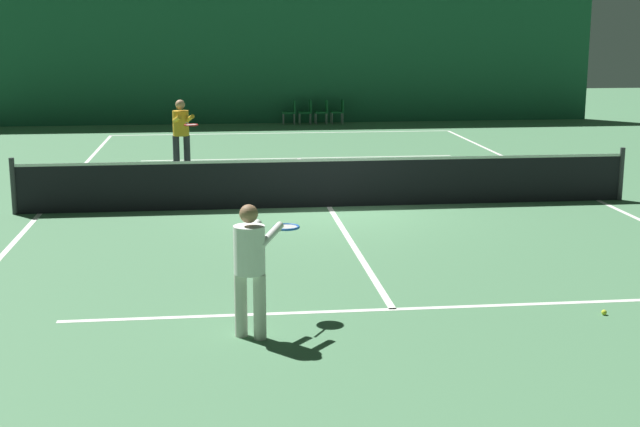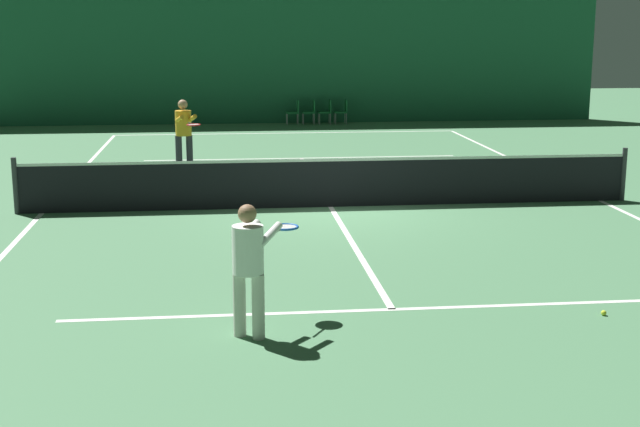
{
  "view_description": "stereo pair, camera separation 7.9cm",
  "coord_description": "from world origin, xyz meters",
  "px_view_note": "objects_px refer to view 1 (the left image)",
  "views": [
    {
      "loc": [
        -2.15,
        -16.91,
        3.53
      ],
      "look_at": [
        -0.73,
        -4.71,
        0.89
      ],
      "focal_mm": 50.0,
      "sensor_mm": 36.0,
      "label": 1
    },
    {
      "loc": [
        -2.07,
        -16.92,
        3.53
      ],
      "look_at": [
        -0.73,
        -4.71,
        0.89
      ],
      "focal_mm": 50.0,
      "sensor_mm": 36.0,
      "label": 2
    }
  ],
  "objects_px": {
    "courtside_chair_0": "(291,111)",
    "courtside_chair_1": "(307,110)",
    "tennis_net": "(329,181)",
    "courtside_chair_2": "(323,110)",
    "courtside_chair_3": "(339,110)",
    "player_far": "(181,129)",
    "tennis_ball": "(604,312)",
    "player_near": "(251,260)"
  },
  "relations": [
    {
      "from": "courtside_chair_1",
      "to": "courtside_chair_2",
      "type": "xyz_separation_m",
      "value": [
        0.57,
        0.0,
        0.0
      ]
    },
    {
      "from": "player_far",
      "to": "courtside_chair_3",
      "type": "height_order",
      "value": "player_far"
    },
    {
      "from": "courtside_chair_1",
      "to": "player_near",
      "type": "bearing_deg",
      "value": -7.49
    },
    {
      "from": "player_far",
      "to": "courtside_chair_0",
      "type": "distance_m",
      "value": 10.17
    },
    {
      "from": "courtside_chair_2",
      "to": "courtside_chair_1",
      "type": "bearing_deg",
      "value": -90.0
    },
    {
      "from": "courtside_chair_0",
      "to": "courtside_chair_2",
      "type": "xyz_separation_m",
      "value": [
        1.14,
        0.0,
        0.0
      ]
    },
    {
      "from": "player_far",
      "to": "courtside_chair_3",
      "type": "relative_size",
      "value": 2.03
    },
    {
      "from": "courtside_chair_0",
      "to": "tennis_ball",
      "type": "height_order",
      "value": "courtside_chair_0"
    },
    {
      "from": "player_far",
      "to": "tennis_ball",
      "type": "height_order",
      "value": "player_far"
    },
    {
      "from": "courtside_chair_2",
      "to": "courtside_chair_3",
      "type": "height_order",
      "value": "same"
    },
    {
      "from": "courtside_chair_1",
      "to": "courtside_chair_2",
      "type": "distance_m",
      "value": 0.57
    },
    {
      "from": "player_near",
      "to": "courtside_chair_2",
      "type": "relative_size",
      "value": 1.85
    },
    {
      "from": "tennis_net",
      "to": "courtside_chair_2",
      "type": "distance_m",
      "value": 14.48
    },
    {
      "from": "courtside_chair_3",
      "to": "player_near",
      "type": "bearing_deg",
      "value": -10.45
    },
    {
      "from": "tennis_net",
      "to": "player_far",
      "type": "xyz_separation_m",
      "value": [
        -3.0,
        4.84,
        0.48
      ]
    },
    {
      "from": "tennis_net",
      "to": "player_near",
      "type": "bearing_deg",
      "value": -104.05
    },
    {
      "from": "courtside_chair_0",
      "to": "courtside_chair_1",
      "type": "distance_m",
      "value": 0.57
    },
    {
      "from": "player_far",
      "to": "courtside_chair_2",
      "type": "height_order",
      "value": "player_far"
    },
    {
      "from": "courtside_chair_1",
      "to": "courtside_chair_3",
      "type": "height_order",
      "value": "same"
    },
    {
      "from": "tennis_net",
      "to": "tennis_ball",
      "type": "bearing_deg",
      "value": -69.78
    },
    {
      "from": "courtside_chair_2",
      "to": "courtside_chair_3",
      "type": "xyz_separation_m",
      "value": [
        0.57,
        0.0,
        0.0
      ]
    },
    {
      "from": "courtside_chair_3",
      "to": "tennis_net",
      "type": "bearing_deg",
      "value": -8.62
    },
    {
      "from": "player_near",
      "to": "player_far",
      "type": "xyz_separation_m",
      "value": [
        -1.2,
        12.01,
        0.09
      ]
    },
    {
      "from": "courtside_chair_0",
      "to": "courtside_chair_1",
      "type": "xyz_separation_m",
      "value": [
        0.57,
        0.0,
        0.0
      ]
    },
    {
      "from": "tennis_net",
      "to": "courtside_chair_0",
      "type": "bearing_deg",
      "value": 88.13
    },
    {
      "from": "player_far",
      "to": "tennis_ball",
      "type": "bearing_deg",
      "value": 9.34
    },
    {
      "from": "player_far",
      "to": "tennis_ball",
      "type": "xyz_separation_m",
      "value": [
        5.54,
        -11.76,
        -0.96
      ]
    },
    {
      "from": "tennis_ball",
      "to": "courtside_chair_1",
      "type": "bearing_deg",
      "value": 94.05
    },
    {
      "from": "player_near",
      "to": "player_far",
      "type": "height_order",
      "value": "player_far"
    },
    {
      "from": "tennis_net",
      "to": "courtside_chair_3",
      "type": "distance_m",
      "value": 14.56
    },
    {
      "from": "courtside_chair_0",
      "to": "tennis_ball",
      "type": "distance_m",
      "value": 21.41
    },
    {
      "from": "tennis_net",
      "to": "courtside_chair_1",
      "type": "bearing_deg",
      "value": 85.87
    },
    {
      "from": "tennis_net",
      "to": "player_far",
      "type": "relative_size",
      "value": 7.03
    },
    {
      "from": "courtside_chair_2",
      "to": "tennis_ball",
      "type": "relative_size",
      "value": 12.73
    },
    {
      "from": "courtside_chair_0",
      "to": "courtside_chair_1",
      "type": "relative_size",
      "value": 1.0
    },
    {
      "from": "player_far",
      "to": "courtside_chair_3",
      "type": "xyz_separation_m",
      "value": [
        5.18,
        9.55,
        -0.51
      ]
    },
    {
      "from": "tennis_net",
      "to": "courtside_chair_1",
      "type": "xyz_separation_m",
      "value": [
        1.04,
        14.39,
        -0.03
      ]
    },
    {
      "from": "player_near",
      "to": "courtside_chair_3",
      "type": "distance_m",
      "value": 21.93
    },
    {
      "from": "courtside_chair_0",
      "to": "courtside_chair_1",
      "type": "height_order",
      "value": "same"
    },
    {
      "from": "courtside_chair_2",
      "to": "tennis_ball",
      "type": "xyz_separation_m",
      "value": [
        0.94,
        -21.31,
        -0.45
      ]
    },
    {
      "from": "player_near",
      "to": "player_far",
      "type": "bearing_deg",
      "value": 36.04
    },
    {
      "from": "player_far",
      "to": "courtside_chair_0",
      "type": "bearing_deg",
      "value": 144.14
    }
  ]
}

